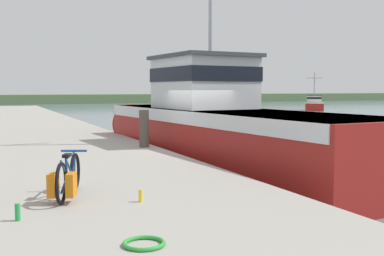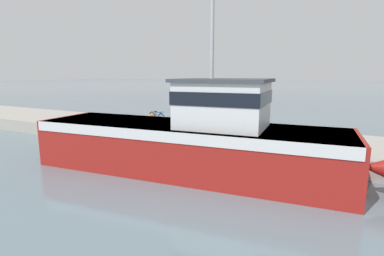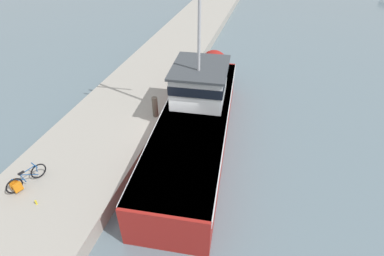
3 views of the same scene
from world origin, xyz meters
TOP-DOWN VIEW (x-y plane):
  - ground_plane at (0.00, 0.00)m, footprint 320.00×320.00m
  - dock_pier at (-3.52, 0.00)m, footprint 5.16×80.00m
  - fishing_boat_main at (1.00, 0.49)m, footprint 4.25×14.45m
  - bicycle_touring at (-4.58, -5.48)m, footprint 0.78×1.58m
  - mooring_post at (-1.34, 0.69)m, footprint 0.30×0.30m
  - hose_coil at (-4.13, -8.18)m, footprint 0.49×0.49m
  - water_bottle_by_bike at (-3.54, -6.14)m, footprint 0.07×0.07m
  - water_bottle_on_curb at (-5.38, -6.53)m, footprint 0.07×0.07m

SIDE VIEW (x-z plane):
  - ground_plane at x=0.00m, z-range 0.00..0.00m
  - dock_pier at x=-3.52m, z-range 0.00..0.77m
  - hose_coil at x=-4.13m, z-range 0.77..0.82m
  - water_bottle_by_bike at x=-3.54m, z-range 0.77..0.96m
  - water_bottle_on_curb at x=-5.38m, z-range 0.77..1.00m
  - bicycle_touring at x=-4.58m, z-range 0.74..1.46m
  - mooring_post at x=-1.34m, z-range 0.77..1.90m
  - fishing_boat_main at x=1.00m, z-range -3.80..6.49m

